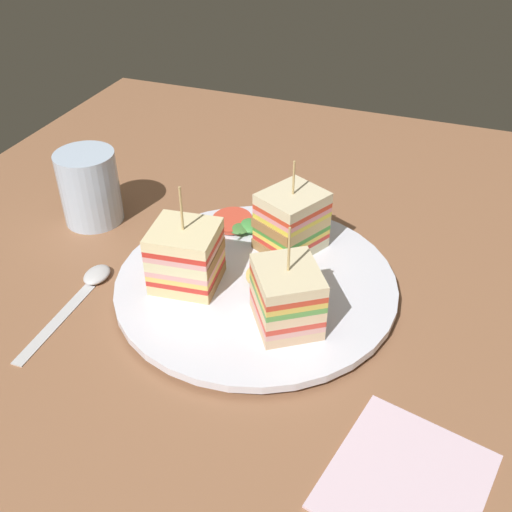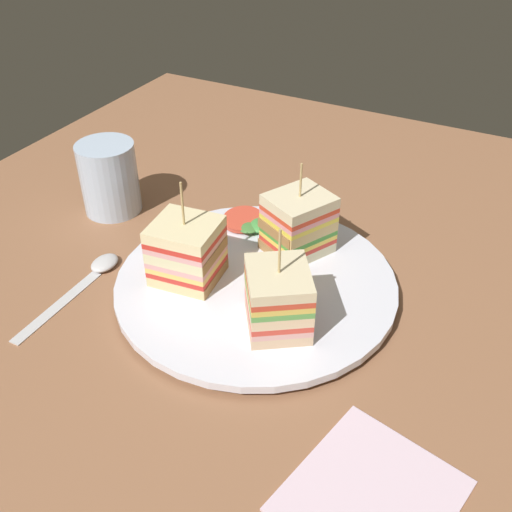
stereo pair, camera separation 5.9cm
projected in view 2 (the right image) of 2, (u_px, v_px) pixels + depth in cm
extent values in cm
cube|color=#926142|center=(256.00, 297.00, 62.30)|extent=(102.95, 93.61, 1.80)
cylinder|color=white|center=(256.00, 288.00, 61.56)|extent=(18.04, 18.04, 0.68)
cylinder|color=white|center=(256.00, 282.00, 61.11)|extent=(29.10, 29.10, 0.84)
cube|color=beige|center=(297.00, 245.00, 64.84)|extent=(8.26, 7.91, 1.18)
cube|color=#9E7242|center=(275.00, 255.00, 63.38)|extent=(2.72, 5.01, 1.18)
cube|color=red|center=(298.00, 238.00, 64.34)|extent=(8.26, 7.91, 0.54)
cube|color=#F9D651|center=(298.00, 234.00, 64.02)|extent=(8.26, 7.91, 0.54)
cube|color=green|center=(298.00, 230.00, 63.70)|extent=(8.26, 7.91, 0.54)
cube|color=#DBBF7D|center=(299.00, 224.00, 63.19)|extent=(8.26, 7.91, 1.18)
cube|color=#9E7242|center=(275.00, 233.00, 61.72)|extent=(2.72, 5.01, 1.18)
cube|color=yellow|center=(299.00, 217.00, 62.68)|extent=(8.26, 7.91, 0.54)
cube|color=pink|center=(299.00, 213.00, 62.37)|extent=(8.26, 7.91, 0.54)
cube|color=#E24428|center=(299.00, 208.00, 62.05)|extent=(8.26, 7.91, 0.54)
cube|color=beige|center=(300.00, 201.00, 61.54)|extent=(8.26, 7.91, 1.18)
cylinder|color=tan|center=(301.00, 180.00, 60.06)|extent=(0.24, 0.24, 3.81)
cube|color=#DBC386|center=(188.00, 272.00, 60.95)|extent=(6.75, 7.07, 1.16)
cube|color=#9E7242|center=(216.00, 279.00, 60.04)|extent=(5.92, 0.94, 1.16)
cube|color=red|center=(188.00, 265.00, 60.43)|extent=(6.75, 7.07, 0.59)
cube|color=#EEC55F|center=(187.00, 260.00, 60.08)|extent=(6.75, 7.07, 0.59)
cube|color=#E49F9E|center=(187.00, 256.00, 59.73)|extent=(6.75, 7.07, 0.59)
cube|color=beige|center=(186.00, 249.00, 59.21)|extent=(6.75, 7.07, 1.16)
cube|color=#9E7242|center=(215.00, 255.00, 58.30)|extent=(5.92, 0.94, 1.16)
cube|color=#E3A3A1|center=(186.00, 242.00, 58.69)|extent=(6.75, 7.07, 0.59)
cube|color=red|center=(185.00, 237.00, 58.34)|extent=(6.75, 7.07, 0.59)
cube|color=beige|center=(185.00, 229.00, 57.82)|extent=(6.75, 7.07, 1.16)
cylinder|color=tan|center=(182.00, 204.00, 56.09)|extent=(0.24, 0.24, 4.68)
cube|color=#E2B88E|center=(278.00, 320.00, 55.11)|extent=(8.43, 8.21, 1.06)
cube|color=#B2844C|center=(273.00, 298.00, 57.62)|extent=(3.26, 4.69, 1.06)
cube|color=#E5A399|center=(278.00, 313.00, 54.61)|extent=(8.43, 8.21, 0.60)
cube|color=#DD4334|center=(278.00, 308.00, 54.26)|extent=(8.43, 8.21, 0.60)
cube|color=beige|center=(278.00, 301.00, 53.77)|extent=(8.43, 8.21, 1.06)
cube|color=#B2844C|center=(274.00, 280.00, 56.29)|extent=(3.26, 4.69, 1.06)
cube|color=#5EA84E|center=(278.00, 295.00, 53.28)|extent=(8.43, 8.21, 0.60)
cube|color=#E9C852|center=(279.00, 289.00, 52.92)|extent=(8.43, 8.21, 0.60)
cube|color=#D54329|center=(279.00, 284.00, 52.57)|extent=(8.43, 8.21, 0.60)
cube|color=beige|center=(279.00, 277.00, 52.08)|extent=(8.43, 8.21, 1.06)
cylinder|color=tan|center=(280.00, 251.00, 50.43)|extent=(0.24, 0.24, 4.51)
cylinder|color=#E2B161|center=(283.00, 274.00, 61.02)|extent=(5.02, 5.02, 0.78)
cylinder|color=#DEC267|center=(264.00, 277.00, 59.83)|extent=(5.61, 5.61, 0.44)
cylinder|color=#D7B567|center=(280.00, 267.00, 60.42)|extent=(4.70, 4.68, 0.73)
ellipsoid|color=#48823C|center=(250.00, 224.00, 68.36)|extent=(5.16, 4.41, 1.25)
ellipsoid|color=#479B46|center=(261.00, 225.00, 68.11)|extent=(4.30, 3.90, 1.16)
ellipsoid|color=#38833F|center=(248.00, 224.00, 68.51)|extent=(4.78, 4.38, 0.79)
cylinder|color=#D14732|center=(243.00, 219.00, 68.93)|extent=(4.80, 4.77, 1.08)
cube|color=silver|center=(58.00, 305.00, 59.69)|extent=(12.17, 1.34, 0.25)
ellipsoid|color=silver|center=(105.00, 263.00, 64.85)|extent=(3.55, 2.58, 1.00)
cube|color=silver|center=(371.00, 495.00, 42.66)|extent=(14.24, 13.32, 0.50)
cylinder|color=silver|center=(109.00, 178.00, 72.29)|extent=(7.08, 7.08, 8.93)
cylinder|color=brown|center=(113.00, 201.00, 74.25)|extent=(6.51, 6.51, 2.32)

